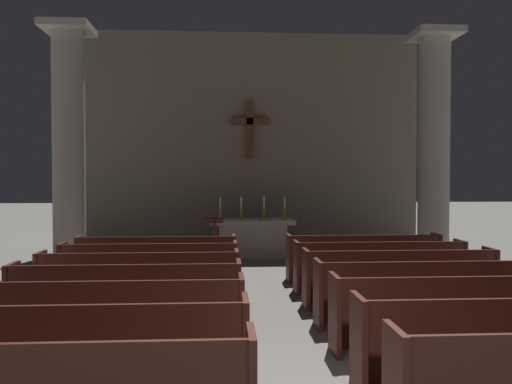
{
  "coord_description": "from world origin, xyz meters",
  "views": [
    {
      "loc": [
        -0.77,
        -3.96,
        2.11
      ],
      "look_at": [
        0.0,
        8.37,
        1.77
      ],
      "focal_mm": 36.75,
      "sensor_mm": 36.0,
      "label": 1
    }
  ],
  "objects": [
    {
      "name": "pew_left_row_2",
      "position": [
        -2.1,
        1.06,
        0.48
      ],
      "size": [
        3.14,
        0.5,
        0.95
      ],
      "color": "#4C2319",
      "rests_on": "ground"
    },
    {
      "name": "pew_left_row_3",
      "position": [
        -2.1,
        2.17,
        0.48
      ],
      "size": [
        3.14,
        0.5,
        0.95
      ],
      "color": "#4C2319",
      "rests_on": "ground"
    },
    {
      "name": "pew_left_row_4",
      "position": [
        -2.1,
        3.27,
        0.48
      ],
      "size": [
        3.14,
        0.5,
        0.95
      ],
      "color": "#4C2319",
      "rests_on": "ground"
    },
    {
      "name": "pew_left_row_5",
      "position": [
        -2.1,
        4.37,
        0.48
      ],
      "size": [
        3.14,
        0.5,
        0.95
      ],
      "color": "#4C2319",
      "rests_on": "ground"
    },
    {
      "name": "pew_left_row_6",
      "position": [
        -2.1,
        5.48,
        0.48
      ],
      "size": [
        3.14,
        0.5,
        0.95
      ],
      "color": "#4C2319",
      "rests_on": "ground"
    },
    {
      "name": "pew_left_row_7",
      "position": [
        -2.1,
        6.58,
        0.48
      ],
      "size": [
        3.14,
        0.5,
        0.95
      ],
      "color": "#4C2319",
      "rests_on": "ground"
    },
    {
      "name": "pew_right_row_2",
      "position": [
        2.1,
        1.06,
        0.48
      ],
      "size": [
        3.14,
        0.5,
        0.95
      ],
      "color": "#4C2319",
      "rests_on": "ground"
    },
    {
      "name": "pew_right_row_3",
      "position": [
        2.1,
        2.17,
        0.48
      ],
      "size": [
        3.14,
        0.5,
        0.95
      ],
      "color": "#4C2319",
      "rests_on": "ground"
    },
    {
      "name": "pew_right_row_4",
      "position": [
        2.1,
        3.27,
        0.48
      ],
      "size": [
        3.14,
        0.5,
        0.95
      ],
      "color": "#4C2319",
      "rests_on": "ground"
    },
    {
      "name": "pew_right_row_5",
      "position": [
        2.1,
        4.37,
        0.48
      ],
      "size": [
        3.14,
        0.5,
        0.95
      ],
      "color": "#4C2319",
      "rests_on": "ground"
    },
    {
      "name": "pew_right_row_6",
      "position": [
        2.1,
        5.48,
        0.48
      ],
      "size": [
        3.14,
        0.5,
        0.95
      ],
      "color": "#4C2319",
      "rests_on": "ground"
    },
    {
      "name": "pew_right_row_7",
      "position": [
        2.1,
        6.58,
        0.48
      ],
      "size": [
        3.14,
        0.5,
        0.95
      ],
      "color": "#4C2319",
      "rests_on": "ground"
    },
    {
      "name": "column_left_second",
      "position": [
        -4.41,
        8.65,
        2.77
      ],
      "size": [
        1.13,
        1.13,
        5.7
      ],
      "color": "#ADA89E",
      "rests_on": "ground"
    },
    {
      "name": "column_right_second",
      "position": [
        4.41,
        8.65,
        2.77
      ],
      "size": [
        1.13,
        1.13,
        5.7
      ],
      "color": "#ADA89E",
      "rests_on": "ground"
    },
    {
      "name": "altar",
      "position": [
        0.0,
        9.81,
        0.53
      ],
      "size": [
        2.2,
        0.9,
        1.01
      ],
      "color": "#A8A399",
      "rests_on": "ground"
    },
    {
      "name": "candlestick_outer_left",
      "position": [
        -0.85,
        9.81,
        1.19
      ],
      "size": [
        0.16,
        0.16,
        0.59
      ],
      "color": "#B79338",
      "rests_on": "altar"
    },
    {
      "name": "candlestick_inner_left",
      "position": [
        -0.3,
        9.81,
        1.19
      ],
      "size": [
        0.16,
        0.16,
        0.59
      ],
      "color": "#B79338",
      "rests_on": "altar"
    },
    {
      "name": "candlestick_inner_right",
      "position": [
        0.3,
        9.81,
        1.19
      ],
      "size": [
        0.16,
        0.16,
        0.59
      ],
      "color": "#B79338",
      "rests_on": "altar"
    },
    {
      "name": "candlestick_outer_right",
      "position": [
        0.85,
        9.81,
        1.19
      ],
      "size": [
        0.16,
        0.16,
        0.59
      ],
      "color": "#B79338",
      "rests_on": "altar"
    },
    {
      "name": "apse_with_cross",
      "position": [
        0.0,
        11.53,
        3.18
      ],
      "size": [
        10.02,
        0.45,
        6.35
      ],
      "color": "gray",
      "rests_on": "ground"
    },
    {
      "name": "lectern",
      "position": [
        -0.99,
        8.61,
        0.55
      ],
      "size": [
        0.44,
        0.36,
        1.15
      ],
      "color": "#4C2319",
      "rests_on": "ground"
    }
  ]
}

